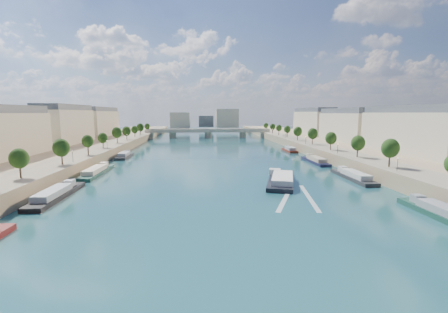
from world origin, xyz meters
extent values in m
plane|color=#0B2431|center=(0.00, 100.00, 0.00)|extent=(700.00, 700.00, 0.00)
cube|color=#9E8460|center=(-72.00, 100.00, 2.50)|extent=(44.00, 520.00, 5.00)
cube|color=#9E8460|center=(72.00, 100.00, 2.50)|extent=(44.00, 520.00, 5.00)
cube|color=gray|center=(-57.00, 100.00, 5.05)|extent=(14.00, 520.00, 0.10)
cube|color=gray|center=(57.00, 100.00, 5.05)|extent=(14.00, 520.00, 0.10)
cylinder|color=#382B1E|center=(-55.00, 42.00, 6.91)|extent=(0.50, 0.50, 3.82)
ellipsoid|color=#183210|center=(-55.00, 42.00, 10.50)|extent=(4.80, 4.80, 5.52)
cylinder|color=#382B1E|center=(-55.00, 66.00, 6.91)|extent=(0.50, 0.50, 3.82)
ellipsoid|color=#183210|center=(-55.00, 66.00, 10.50)|extent=(4.80, 4.80, 5.52)
cylinder|color=#382B1E|center=(-55.00, 90.00, 6.91)|extent=(0.50, 0.50, 3.82)
ellipsoid|color=#183210|center=(-55.00, 90.00, 10.50)|extent=(4.80, 4.80, 5.52)
cylinder|color=#382B1E|center=(-55.00, 114.00, 6.91)|extent=(0.50, 0.50, 3.82)
ellipsoid|color=#183210|center=(-55.00, 114.00, 10.50)|extent=(4.80, 4.80, 5.52)
cylinder|color=#382B1E|center=(-55.00, 138.00, 6.91)|extent=(0.50, 0.50, 3.82)
ellipsoid|color=#183210|center=(-55.00, 138.00, 10.50)|extent=(4.80, 4.80, 5.52)
cylinder|color=#382B1E|center=(-55.00, 162.00, 6.91)|extent=(0.50, 0.50, 3.82)
ellipsoid|color=#183210|center=(-55.00, 162.00, 10.50)|extent=(4.80, 4.80, 5.52)
cylinder|color=#382B1E|center=(-55.00, 186.00, 6.91)|extent=(0.50, 0.50, 3.82)
ellipsoid|color=#183210|center=(-55.00, 186.00, 10.50)|extent=(4.80, 4.80, 5.52)
cylinder|color=#382B1E|center=(-55.00, 210.00, 6.91)|extent=(0.50, 0.50, 3.82)
ellipsoid|color=#183210|center=(-55.00, 210.00, 10.50)|extent=(4.80, 4.80, 5.52)
cylinder|color=#382B1E|center=(-55.00, 234.00, 6.91)|extent=(0.50, 0.50, 3.82)
ellipsoid|color=#183210|center=(-55.00, 234.00, 10.50)|extent=(4.80, 4.80, 5.52)
cylinder|color=#382B1E|center=(55.00, 50.00, 6.91)|extent=(0.50, 0.50, 3.82)
ellipsoid|color=#183210|center=(55.00, 50.00, 10.50)|extent=(4.80, 4.80, 5.52)
cylinder|color=#382B1E|center=(55.00, 74.00, 6.91)|extent=(0.50, 0.50, 3.82)
ellipsoid|color=#183210|center=(55.00, 74.00, 10.50)|extent=(4.80, 4.80, 5.52)
cylinder|color=#382B1E|center=(55.00, 98.00, 6.91)|extent=(0.50, 0.50, 3.82)
ellipsoid|color=#183210|center=(55.00, 98.00, 10.50)|extent=(4.80, 4.80, 5.52)
cylinder|color=#382B1E|center=(55.00, 122.00, 6.91)|extent=(0.50, 0.50, 3.82)
ellipsoid|color=#183210|center=(55.00, 122.00, 10.50)|extent=(4.80, 4.80, 5.52)
cylinder|color=#382B1E|center=(55.00, 146.00, 6.91)|extent=(0.50, 0.50, 3.82)
ellipsoid|color=#183210|center=(55.00, 146.00, 10.50)|extent=(4.80, 4.80, 5.52)
cylinder|color=#382B1E|center=(55.00, 170.00, 6.91)|extent=(0.50, 0.50, 3.82)
ellipsoid|color=#183210|center=(55.00, 170.00, 10.50)|extent=(4.80, 4.80, 5.52)
cylinder|color=#382B1E|center=(55.00, 194.00, 6.91)|extent=(0.50, 0.50, 3.82)
ellipsoid|color=#183210|center=(55.00, 194.00, 10.50)|extent=(4.80, 4.80, 5.52)
cylinder|color=#382B1E|center=(55.00, 218.00, 6.91)|extent=(0.50, 0.50, 3.82)
ellipsoid|color=#183210|center=(55.00, 218.00, 10.50)|extent=(4.80, 4.80, 5.52)
cylinder|color=#382B1E|center=(55.00, 242.00, 6.91)|extent=(0.50, 0.50, 3.82)
ellipsoid|color=#183210|center=(55.00, 242.00, 10.50)|extent=(4.80, 4.80, 5.52)
cylinder|color=black|center=(-52.50, 70.00, 7.00)|extent=(0.14, 0.14, 4.00)
sphere|color=#FFE5B2|center=(-52.50, 70.00, 9.10)|extent=(0.36, 0.36, 0.36)
cylinder|color=black|center=(-52.50, 110.00, 7.00)|extent=(0.14, 0.14, 4.00)
sphere|color=#FFE5B2|center=(-52.50, 110.00, 9.10)|extent=(0.36, 0.36, 0.36)
cylinder|color=black|center=(-52.50, 150.00, 7.00)|extent=(0.14, 0.14, 4.00)
sphere|color=#FFE5B2|center=(-52.50, 150.00, 9.10)|extent=(0.36, 0.36, 0.36)
cylinder|color=black|center=(-52.50, 190.00, 7.00)|extent=(0.14, 0.14, 4.00)
sphere|color=#FFE5B2|center=(-52.50, 190.00, 9.10)|extent=(0.36, 0.36, 0.36)
cylinder|color=black|center=(52.50, 45.00, 7.00)|extent=(0.14, 0.14, 4.00)
sphere|color=#FFE5B2|center=(52.50, 45.00, 9.10)|extent=(0.36, 0.36, 0.36)
cylinder|color=black|center=(52.50, 85.00, 7.00)|extent=(0.14, 0.14, 4.00)
sphere|color=#FFE5B2|center=(52.50, 85.00, 9.10)|extent=(0.36, 0.36, 0.36)
cylinder|color=black|center=(52.50, 125.00, 7.00)|extent=(0.14, 0.14, 4.00)
sphere|color=#FFE5B2|center=(52.50, 125.00, 9.10)|extent=(0.36, 0.36, 0.36)
cylinder|color=black|center=(52.50, 165.00, 7.00)|extent=(0.14, 0.14, 4.00)
sphere|color=#FFE5B2|center=(52.50, 165.00, 9.10)|extent=(0.36, 0.36, 0.36)
cylinder|color=black|center=(52.50, 205.00, 7.00)|extent=(0.14, 0.14, 4.00)
sphere|color=#FFE5B2|center=(52.50, 205.00, 9.10)|extent=(0.36, 0.36, 0.36)
cube|color=beige|center=(-85.00, 141.00, 15.00)|extent=(16.00, 52.00, 20.00)
cube|color=#474C54|center=(-85.00, 141.00, 26.60)|extent=(14.72, 50.44, 3.20)
cube|color=beige|center=(-85.00, 199.00, 15.00)|extent=(16.00, 52.00, 20.00)
cube|color=#474C54|center=(-85.00, 199.00, 26.60)|extent=(14.72, 50.44, 3.20)
cube|color=beige|center=(85.00, 83.00, 15.00)|extent=(16.00, 52.00, 20.00)
cube|color=#474C54|center=(85.00, 83.00, 26.60)|extent=(14.72, 50.44, 3.20)
cube|color=beige|center=(85.00, 141.00, 15.00)|extent=(16.00, 52.00, 20.00)
cube|color=#474C54|center=(85.00, 141.00, 26.60)|extent=(14.72, 50.44, 3.20)
cube|color=beige|center=(85.00, 199.00, 15.00)|extent=(16.00, 52.00, 20.00)
cube|color=#474C54|center=(85.00, 199.00, 26.60)|extent=(14.72, 50.44, 3.20)
cube|color=beige|center=(-30.00, 310.00, 14.00)|extent=(22.00, 18.00, 18.00)
cube|color=beige|center=(25.00, 320.00, 16.00)|extent=(26.00, 20.00, 22.00)
cube|color=#474C54|center=(0.00, 335.00, 12.00)|extent=(18.00, 16.00, 14.00)
cube|color=#C1B79E|center=(0.00, 233.97, 6.20)|extent=(112.00, 11.00, 2.20)
cube|color=#C1B79E|center=(0.00, 228.97, 7.70)|extent=(112.00, 0.80, 0.90)
cube|color=#C1B79E|center=(0.00, 238.97, 7.70)|extent=(112.00, 0.80, 0.90)
cylinder|color=#C1B79E|center=(-32.00, 233.97, 2.50)|extent=(6.40, 6.40, 5.00)
cylinder|color=#C1B79E|center=(0.00, 233.97, 2.50)|extent=(6.40, 6.40, 5.00)
cylinder|color=#C1B79E|center=(32.00, 233.97, 2.50)|extent=(6.40, 6.40, 5.00)
cube|color=#C1B79E|center=(-52.00, 233.97, 2.50)|extent=(6.00, 12.00, 5.00)
cube|color=#C1B79E|center=(52.00, 233.97, 2.50)|extent=(6.00, 12.00, 5.00)
cube|color=black|center=(19.12, 53.83, 0.35)|extent=(14.95, 27.71, 1.90)
cube|color=silver|center=(19.12, 51.70, 2.16)|extent=(10.96, 18.38, 1.71)
cube|color=silver|center=(19.12, 61.83, 2.20)|extent=(4.56, 4.16, 1.80)
cube|color=silver|center=(15.92, 36.83, 0.02)|extent=(11.55, 24.29, 0.04)
cube|color=silver|center=(22.32, 36.83, 0.02)|extent=(5.57, 25.83, 0.04)
cube|color=black|center=(-45.50, 41.67, 0.30)|extent=(5.00, 26.41, 1.80)
cube|color=#A5AAB1|center=(-45.50, 39.56, 2.00)|extent=(4.10, 14.53, 1.60)
cube|color=#A5AAB1|center=(-45.50, 49.60, 2.10)|extent=(2.50, 3.17, 1.80)
cube|color=#1D483C|center=(-45.50, 73.23, 0.30)|extent=(5.00, 28.12, 1.80)
cube|color=beige|center=(-45.50, 70.98, 2.00)|extent=(4.10, 15.46, 1.60)
cube|color=beige|center=(-45.50, 81.66, 2.10)|extent=(2.50, 3.37, 1.80)
cube|color=#2A2A2D|center=(-45.50, 114.58, 0.30)|extent=(5.00, 19.61, 1.80)
cube|color=#9999A1|center=(-45.50, 113.02, 2.00)|extent=(4.10, 10.79, 1.60)
cube|color=#9999A1|center=(-45.50, 120.47, 2.10)|extent=(2.50, 2.35, 1.80)
cube|color=#1A4136|center=(45.50, 20.58, 0.30)|extent=(5.00, 19.84, 1.80)
cube|color=gray|center=(45.50, 19.00, 2.00)|extent=(4.10, 10.91, 1.60)
cube|color=gray|center=(45.50, 26.54, 2.10)|extent=(2.50, 2.38, 1.80)
cube|color=#262729|center=(45.50, 57.74, 0.30)|extent=(5.00, 24.94, 1.80)
cube|color=beige|center=(45.50, 55.75, 2.00)|extent=(4.10, 13.72, 1.60)
cube|color=beige|center=(45.50, 65.23, 2.10)|extent=(2.50, 2.99, 1.80)
cube|color=black|center=(45.50, 92.09, 0.30)|extent=(5.00, 24.90, 1.80)
cube|color=#BCAA8D|center=(45.50, 90.10, 2.00)|extent=(4.10, 13.69, 1.60)
cube|color=#BCAA8D|center=(45.50, 99.56, 2.10)|extent=(2.50, 2.99, 1.80)
cube|color=#621E11|center=(45.50, 131.91, 0.30)|extent=(5.00, 17.80, 1.80)
cube|color=#A2A8AE|center=(45.50, 130.48, 2.00)|extent=(4.10, 9.79, 1.60)
cube|color=#A2A8AE|center=(45.50, 137.25, 2.10)|extent=(2.50, 2.14, 1.80)
camera|label=1|loc=(-6.69, -39.67, 22.64)|focal=24.00mm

